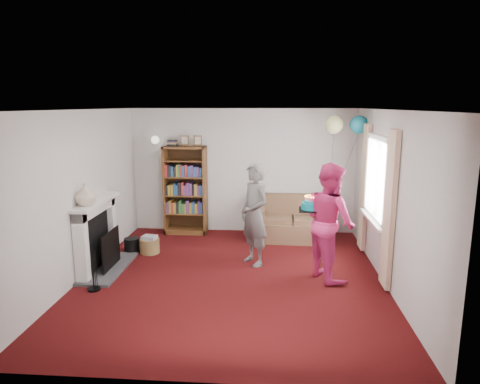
# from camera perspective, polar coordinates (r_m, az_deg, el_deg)

# --- Properties ---
(ground) EXTENTS (5.00, 5.00, 0.00)m
(ground) POSITION_cam_1_polar(r_m,az_deg,el_deg) (6.59, -1.11, -11.36)
(ground) COLOR #360808
(ground) RESTS_ON ground
(wall_back) EXTENTS (4.50, 0.02, 2.50)m
(wall_back) POSITION_cam_1_polar(r_m,az_deg,el_deg) (8.68, 0.41, 2.82)
(wall_back) COLOR silver
(wall_back) RESTS_ON ground
(wall_left) EXTENTS (0.02, 5.00, 2.50)m
(wall_left) POSITION_cam_1_polar(r_m,az_deg,el_deg) (6.81, -20.46, -0.34)
(wall_left) COLOR silver
(wall_left) RESTS_ON ground
(wall_right) EXTENTS (0.02, 5.00, 2.50)m
(wall_right) POSITION_cam_1_polar(r_m,az_deg,el_deg) (6.41, 19.39, -0.97)
(wall_right) COLOR silver
(wall_right) RESTS_ON ground
(ceiling) EXTENTS (4.50, 5.00, 0.01)m
(ceiling) POSITION_cam_1_polar(r_m,az_deg,el_deg) (6.07, -1.21, 10.96)
(ceiling) COLOR white
(ceiling) RESTS_ON wall_back
(fireplace) EXTENTS (0.55, 1.80, 1.12)m
(fireplace) POSITION_cam_1_polar(r_m,az_deg,el_deg) (7.09, -18.12, -5.90)
(fireplace) COLOR #3F3F42
(fireplace) RESTS_ON ground
(window_bay) EXTENTS (0.14, 2.02, 2.20)m
(window_bay) POSITION_cam_1_polar(r_m,az_deg,el_deg) (6.98, 17.68, -0.28)
(window_bay) COLOR white
(window_bay) RESTS_ON ground
(wall_sconce) EXTENTS (0.16, 0.23, 0.16)m
(wall_sconce) POSITION_cam_1_polar(r_m,az_deg,el_deg) (8.75, -11.24, 6.84)
(wall_sconce) COLOR gold
(wall_sconce) RESTS_ON ground
(bookcase) EXTENTS (0.84, 0.42, 1.98)m
(bookcase) POSITION_cam_1_polar(r_m,az_deg,el_deg) (8.69, -7.25, 0.21)
(bookcase) COLOR #472B14
(bookcase) RESTS_ON ground
(sofa) EXTENTS (1.56, 0.83, 0.83)m
(sofa) POSITION_cam_1_polar(r_m,az_deg,el_deg) (8.43, 7.00, -4.03)
(sofa) COLOR brown
(sofa) RESTS_ON ground
(wicker_basket) EXTENTS (0.34, 0.34, 0.32)m
(wicker_basket) POSITION_cam_1_polar(r_m,az_deg,el_deg) (7.75, -11.94, -6.96)
(wicker_basket) COLOR olive
(wicker_basket) RESTS_ON ground
(person_striped) EXTENTS (0.68, 0.73, 1.67)m
(person_striped) POSITION_cam_1_polar(r_m,az_deg,el_deg) (6.90, 1.94, -2.99)
(person_striped) COLOR black
(person_striped) RESTS_ON ground
(person_magenta) EXTENTS (0.95, 1.04, 1.75)m
(person_magenta) POSITION_cam_1_polar(r_m,az_deg,el_deg) (6.49, 11.89, -3.84)
(person_magenta) COLOR #CF2968
(person_magenta) RESTS_ON ground
(birthday_cake) EXTENTS (0.34, 0.34, 0.22)m
(birthday_cake) POSITION_cam_1_polar(r_m,az_deg,el_deg) (6.42, 9.43, -1.84)
(birthday_cake) COLOR black
(birthday_cake) RESTS_ON ground
(balloons) EXTENTS (0.77, 0.33, 1.74)m
(balloons) POSITION_cam_1_polar(r_m,az_deg,el_deg) (7.95, 14.01, 8.71)
(balloons) COLOR #3F3F3F
(balloons) RESTS_ON ground
(mantel_vase) EXTENTS (0.32, 0.32, 0.32)m
(mantel_vase) POSITION_cam_1_polar(r_m,az_deg,el_deg) (6.61, -19.91, -0.33)
(mantel_vase) COLOR beige
(mantel_vase) RESTS_ON fireplace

